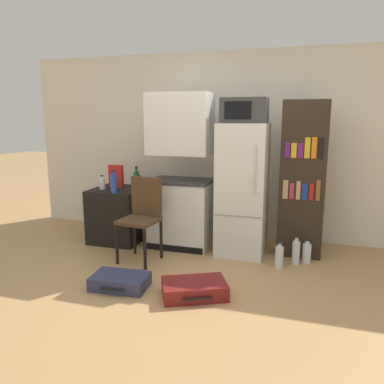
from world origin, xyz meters
TOP-DOWN VIEW (x-y plane):
  - ground_plane at (0.00, 0.00)m, footprint 24.00×24.00m
  - wall_back at (0.20, 2.00)m, footprint 6.40×0.10m
  - side_table at (-1.39, 1.27)m, footprint 0.64×0.65m
  - kitchen_hutch at (-0.53, 1.33)m, footprint 0.78×0.55m
  - refrigerator at (0.25, 1.30)m, footprint 0.56×0.62m
  - microwave at (0.25, 1.30)m, footprint 0.52×0.36m
  - bookshelf at (0.93, 1.44)m, footprint 0.51×0.33m
  - bottle_ketchup_red at (-1.53, 1.54)m, footprint 0.08×0.08m
  - bottle_clear_short at (-1.56, 1.18)m, footprint 0.08×0.08m
  - bottle_blue_soda at (-1.30, 1.01)m, footprint 0.09×0.09m
  - bottle_green_tall at (-1.16, 1.37)m, footprint 0.07×0.07m
  - bottle_amber_beer at (-1.17, 1.49)m, footprint 0.08×0.08m
  - cereal_box at (-1.45, 1.34)m, footprint 0.19×0.07m
  - chair at (-0.80, 0.75)m, footprint 0.45×0.45m
  - suitcase_large_flat at (-0.70, -0.03)m, footprint 0.56×0.39m
  - suitcase_small_flat at (0.04, 0.02)m, footprint 0.68×0.58m
  - water_bottle_front at (1.03, 1.18)m, footprint 0.10×0.10m
  - water_bottle_middle at (0.91, 1.10)m, footprint 0.09×0.09m
  - water_bottle_back at (0.74, 0.94)m, footprint 0.09×0.09m

SIDE VIEW (x-z plane):
  - ground_plane at x=0.00m, z-range 0.00..0.00m
  - suitcase_large_flat at x=-0.70m, z-range 0.00..0.13m
  - suitcase_small_flat at x=0.04m, z-range 0.00..0.14m
  - water_bottle_front at x=1.03m, z-range -0.02..0.26m
  - water_bottle_back at x=0.74m, z-range -0.02..0.28m
  - water_bottle_middle at x=0.91m, z-range -0.03..0.31m
  - side_table at x=-1.39m, z-range 0.00..0.71m
  - chair at x=-0.80m, z-range 0.09..1.04m
  - bottle_amber_beer at x=-1.17m, z-range 0.69..0.85m
  - bottle_ketchup_red at x=-1.53m, z-range 0.69..0.85m
  - refrigerator at x=0.25m, z-range 0.00..1.56m
  - bottle_clear_short at x=-1.56m, z-range 0.69..0.87m
  - bottle_green_tall at x=-1.16m, z-range 0.68..0.97m
  - bottle_blue_soda at x=-1.30m, z-range 0.68..0.97m
  - cereal_box at x=-1.45m, z-range 0.71..1.01m
  - kitchen_hutch at x=-0.53m, z-range -0.06..1.86m
  - bookshelf at x=0.93m, z-range 0.00..1.82m
  - wall_back at x=0.20m, z-range 0.00..2.48m
  - microwave at x=0.25m, z-range 1.56..1.84m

